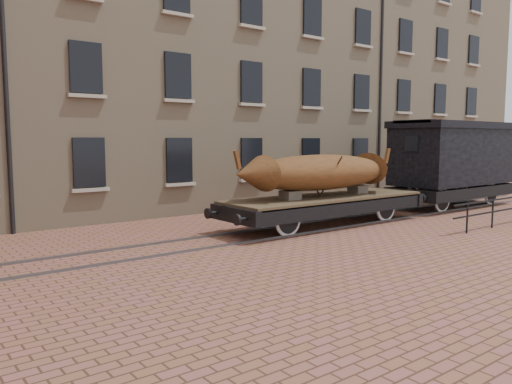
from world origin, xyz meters
TOP-DOWN VIEW (x-y plane):
  - ground at (0.00, 0.00)m, footprint 90.00×90.00m
  - warehouse_cream at (3.00, 9.99)m, footprint 40.00×10.19m
  - rail_track at (0.00, 0.00)m, footprint 30.00×1.52m
  - flatcar_wagon at (0.49, -0.00)m, footprint 8.74×2.37m
  - iron_boat at (0.20, -0.00)m, footprint 6.95×2.20m
  - goods_van at (8.49, 0.00)m, footprint 7.28×2.65m

SIDE VIEW (x-z plane):
  - ground at x=0.00m, z-range 0.00..0.00m
  - rail_track at x=0.00m, z-range 0.00..0.06m
  - flatcar_wagon at x=0.49m, z-range 0.16..1.48m
  - iron_boat at x=0.20m, z-range 1.05..2.70m
  - goods_van at x=8.49m, z-range 0.48..4.24m
  - warehouse_cream at x=3.00m, z-range 0.00..14.00m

